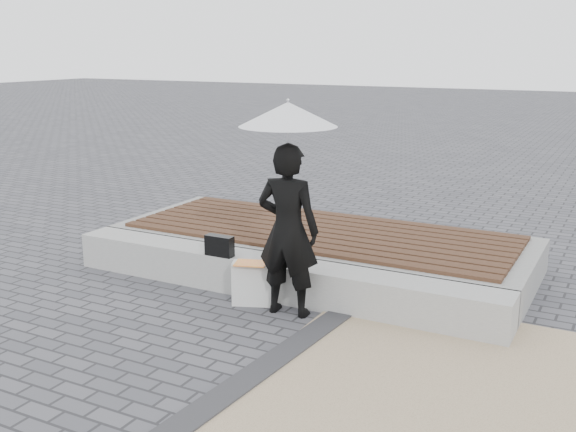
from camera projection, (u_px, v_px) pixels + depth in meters
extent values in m
plane|color=#4E4E53|center=(184.00, 352.00, 5.91)|extent=(80.00, 80.00, 0.00)
cube|color=#303033|center=(225.00, 395.00, 5.14)|extent=(0.61, 5.20, 0.04)
cube|color=#A9A9A4|center=(273.00, 277.00, 7.24)|extent=(5.00, 0.45, 0.40)
cube|color=gray|center=(321.00, 248.00, 8.27)|extent=(5.00, 2.00, 0.40)
imported|color=black|center=(288.00, 230.00, 6.58)|extent=(0.66, 0.47, 1.71)
cylinder|color=silver|center=(288.00, 176.00, 6.45)|extent=(0.02, 0.02, 0.93)
cone|color=silver|center=(288.00, 114.00, 6.31)|extent=(0.93, 0.93, 0.23)
sphere|color=silver|center=(288.00, 100.00, 6.27)|extent=(0.03, 0.03, 0.03)
cube|color=black|center=(219.00, 246.00, 7.28)|extent=(0.32, 0.11, 0.22)
cube|color=silver|center=(254.00, 283.00, 6.96)|extent=(0.47, 0.32, 0.45)
cube|color=#FF553B|center=(251.00, 263.00, 6.86)|extent=(0.38, 0.32, 0.01)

